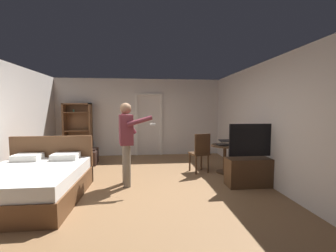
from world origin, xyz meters
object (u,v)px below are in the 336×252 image
side_table (225,154)px  person_blue_shirt (127,138)px  bed (32,183)px  wooden_chair (200,151)px  bookshelf (78,128)px  laptop (224,143)px  bottle_on_table (232,141)px  tv_flatscreen (255,168)px  suitcase_small (86,159)px  suitcase_dark (89,156)px

side_table → person_blue_shirt: 2.50m
bed → wooden_chair: 3.60m
wooden_chair → person_blue_shirt: person_blue_shirt is taller
bookshelf → person_blue_shirt: bookshelf is taller
laptop → person_blue_shirt: bearing=-165.5°
bed → bottle_on_table: 4.29m
tv_flatscreen → suitcase_small: tv_flatscreen is taller
bed → laptop: 4.13m
person_blue_shirt → side_table: bearing=15.3°
laptop → suitcase_dark: 3.90m
wooden_chair → person_blue_shirt: 1.94m
laptop → tv_flatscreen: bearing=-71.1°
bottle_on_table → suitcase_dark: (-3.78, 1.43, -0.60)m
side_table → wooden_chair: (-0.60, 0.06, 0.07)m
bed → wooden_chair: size_ratio=1.99×
bookshelf → side_table: (4.17, -2.17, -0.49)m
tv_flatscreen → side_table: bearing=106.6°
side_table → bottle_on_table: bearing=-29.7°
bed → laptop: bed is taller
bookshelf → person_blue_shirt: bearing=-57.3°
suitcase_dark → laptop: bearing=-18.1°
bookshelf → suitcase_dark: bookshelf is taller
wooden_chair → side_table: bearing=-5.8°
laptop → bed: bearing=-163.0°
wooden_chair → suitcase_dark: (-3.03, 1.28, -0.32)m
bed → side_table: 4.15m
side_table → suitcase_small: bearing=163.8°
side_table → bottle_on_table: 0.38m
bookshelf → suitcase_small: bookshelf is taller
tv_flatscreen → laptop: tv_flatscreen is taller
suitcase_small → tv_flatscreen: bearing=-29.1°
wooden_chair → suitcase_small: bearing=161.8°
side_table → suitcase_dark: bearing=159.7°
bed → suitcase_small: bearing=82.6°
suitcase_dark → bed: bearing=-94.0°
tv_flatscreen → bottle_on_table: size_ratio=4.75×
tv_flatscreen → bottle_on_table: 1.00m
tv_flatscreen → suitcase_dark: tv_flatscreen is taller
bottle_on_table → bed: bearing=-164.1°
bed → tv_flatscreen: tv_flatscreen is taller
bookshelf → suitcase_dark: bearing=-57.4°
tv_flatscreen → wooden_chair: size_ratio=1.31×
bed → person_blue_shirt: 1.84m
bottle_on_table → person_blue_shirt: 2.57m
tv_flatscreen → person_blue_shirt: size_ratio=0.75×
bookshelf → laptop: size_ratio=5.14×
side_table → laptop: laptop is taller
bed → suitcase_dark: size_ratio=4.09×
person_blue_shirt → bottle_on_table: bearing=12.7°
side_table → wooden_chair: wooden_chair is taller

